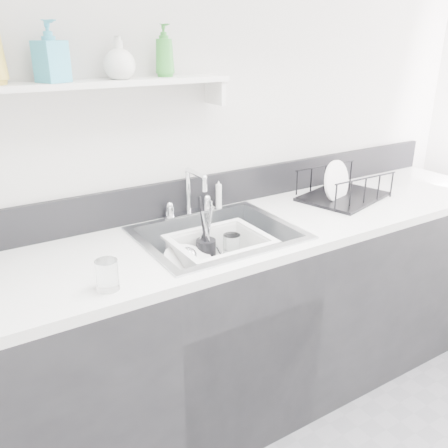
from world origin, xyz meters
TOP-DOWN VIEW (x-y plane):
  - room_shell at (0.00, 0.39)m, footprint 3.50×3.00m
  - counter_run at (0.00, 1.19)m, footprint 3.20×0.62m
  - backsplash at (0.00, 1.49)m, footprint 3.20×0.02m
  - sink at (0.00, 1.19)m, footprint 0.64×0.52m
  - faucet at (0.00, 1.44)m, footprint 0.26×0.18m
  - side_sprayer at (0.16, 1.44)m, footprint 0.03×0.03m
  - wall_shelf at (-0.35, 1.42)m, footprint 1.00×0.16m
  - wash_tub at (0.00, 1.17)m, footprint 0.46×0.41m
  - plate_stack at (-0.13, 1.18)m, footprint 0.27×0.26m
  - utensil_cup at (-0.02, 1.25)m, footprint 0.08×0.08m
  - ladle at (-0.06, 1.19)m, footprint 0.33×0.23m
  - tumbler_in_tub at (0.10, 1.23)m, footprint 0.09×0.09m
  - tumbler_counter at (-0.54, 0.98)m, footprint 0.09×0.09m
  - dish_rack at (0.78, 1.26)m, footprint 0.49×0.42m
  - bowl_small at (0.07, 1.12)m, footprint 0.14×0.14m
  - soap_bottle_b at (-0.53, 1.41)m, footprint 0.12×0.12m
  - soap_bottle_c at (-0.29, 1.41)m, footprint 0.15×0.15m
  - soap_bottle_d at (-0.10, 1.42)m, footprint 0.09×0.09m

SIDE VIEW (x-z plane):
  - counter_run at x=0.00m, z-range 0.00..0.92m
  - bowl_small at x=0.07m, z-range 0.77..0.80m
  - plate_stack at x=-0.13m, z-range 0.74..0.85m
  - ladle at x=-0.06m, z-range 0.77..0.86m
  - tumbler_in_tub at x=0.10m, z-range 0.77..0.88m
  - wash_tub at x=0.00m, z-range 0.75..0.90m
  - utensil_cup at x=-0.02m, z-range 0.69..0.97m
  - sink at x=0.00m, z-range 0.73..0.93m
  - tumbler_counter at x=-0.54m, z-range 0.92..1.02m
  - faucet at x=0.00m, z-range 0.87..1.09m
  - side_sprayer at x=0.16m, z-range 0.92..1.06m
  - dish_rack at x=0.78m, z-range 0.92..1.07m
  - backsplash at x=0.00m, z-range 0.92..1.08m
  - wall_shelf at x=-0.35m, z-range 1.45..1.57m
  - soap_bottle_c at x=-0.29m, z-range 1.53..1.68m
  - soap_bottle_d at x=-0.10m, z-range 1.53..1.73m
  - soap_bottle_b at x=-0.53m, z-range 1.53..1.73m
  - room_shell at x=0.00m, z-range 0.38..2.98m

